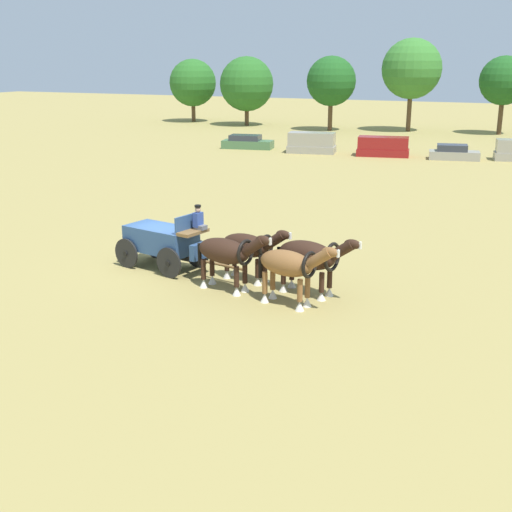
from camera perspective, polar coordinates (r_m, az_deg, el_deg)
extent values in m
plane|color=#9E8C4C|center=(26.60, -7.96, -0.97)|extent=(220.00, 220.00, 0.00)
cube|color=#2D4C7A|center=(26.28, -8.06, 1.45)|extent=(3.00, 1.92, 0.95)
cube|color=brown|center=(25.09, -5.37, 2.04)|extent=(0.79, 1.36, 0.12)
cube|color=#2D4C7A|center=(25.00, -4.63, 0.48)|extent=(0.45, 1.16, 0.60)
cube|color=#2D4C7A|center=(25.20, -5.91, 2.87)|extent=(0.30, 1.26, 0.55)
cube|color=black|center=(26.44, -8.01, 0.24)|extent=(3.03, 0.74, 0.16)
cylinder|color=black|center=(26.30, -5.04, 0.25)|extent=(1.16, 0.30, 1.17)
cylinder|color=black|center=(26.30, -5.04, 0.25)|extent=(0.23, 0.21, 0.20)
cylinder|color=black|center=(25.14, -7.41, -0.59)|extent=(1.16, 0.30, 1.17)
cylinder|color=black|center=(25.14, -7.41, -0.59)|extent=(0.23, 0.21, 0.20)
cylinder|color=black|center=(27.74, -8.55, 0.99)|extent=(1.16, 0.30, 1.17)
cylinder|color=black|center=(27.74, -8.55, 0.99)|extent=(0.23, 0.21, 0.20)
cylinder|color=black|center=(26.65, -10.94, 0.23)|extent=(1.16, 0.30, 1.17)
cylinder|color=black|center=(26.65, -10.94, 0.23)|extent=(0.23, 0.21, 0.20)
cylinder|color=brown|center=(24.72, -3.45, -0.65)|extent=(2.57, 0.60, 0.10)
cube|color=slate|center=(25.21, -4.71, 2.45)|extent=(0.45, 0.39, 0.16)
cube|color=#334C99|center=(25.22, -4.93, 3.09)|extent=(0.30, 0.40, 0.55)
sphere|color=tan|center=(25.13, -4.96, 3.95)|extent=(0.22, 0.22, 0.22)
cylinder|color=black|center=(25.10, -4.96, 4.24)|extent=(0.24, 0.24, 0.08)
ellipsoid|color=#331E14|center=(24.49, -0.88, 0.91)|extent=(2.12, 1.21, 0.85)
cylinder|color=#331E14|center=(24.48, 0.76, -0.80)|extent=(0.18, 0.18, 0.68)
cone|color=silver|center=(24.63, 0.76, -1.87)|extent=(0.30, 0.30, 0.29)
cylinder|color=#331E14|center=(24.12, 0.14, -1.06)|extent=(0.18, 0.18, 0.68)
cone|color=silver|center=(24.27, 0.14, -2.16)|extent=(0.30, 0.30, 0.29)
cylinder|color=#331E14|center=(25.27, -1.84, -0.25)|extent=(0.18, 0.18, 0.68)
cone|color=silver|center=(25.41, -1.83, -1.30)|extent=(0.30, 0.30, 0.29)
cylinder|color=#331E14|center=(24.91, -2.49, -0.50)|extent=(0.18, 0.18, 0.68)
cone|color=silver|center=(25.06, -2.48, -1.57)|extent=(0.30, 0.30, 0.29)
cylinder|color=#331E14|center=(23.69, 1.59, 1.34)|extent=(1.00, 0.53, 0.81)
ellipsoid|color=#331E14|center=(23.43, 2.34, 1.81)|extent=(0.64, 0.37, 0.32)
cube|color=silver|center=(23.28, 2.92, 1.71)|extent=(0.08, 0.11, 0.24)
torus|color=black|center=(23.97, 0.85, 0.81)|extent=(0.29, 0.89, 0.88)
cylinder|color=black|center=(25.18, -2.81, 0.62)|extent=(0.14, 0.14, 0.80)
ellipsoid|color=#331E14|center=(23.47, -2.76, 0.43)|extent=(2.23, 1.28, 0.89)
cylinder|color=#331E14|center=(23.45, -0.95, -1.46)|extent=(0.18, 0.18, 0.73)
cone|color=silver|center=(23.61, -0.94, -2.67)|extent=(0.30, 0.30, 0.31)
cylinder|color=#331E14|center=(23.07, -1.66, -1.77)|extent=(0.18, 0.18, 0.73)
cone|color=silver|center=(23.24, -1.65, -2.99)|extent=(0.30, 0.30, 0.31)
cylinder|color=#331E14|center=(24.31, -3.75, -0.85)|extent=(0.18, 0.18, 0.73)
cone|color=silver|center=(24.47, -3.72, -2.01)|extent=(0.30, 0.30, 0.31)
cylinder|color=#331E14|center=(23.95, -4.48, -1.13)|extent=(0.18, 0.18, 0.73)
cone|color=silver|center=(24.11, -4.45, -2.31)|extent=(0.30, 0.30, 0.31)
cylinder|color=#331E14|center=(22.61, -0.14, 0.86)|extent=(1.00, 0.53, 0.81)
ellipsoid|color=#331E14|center=(22.33, 0.63, 1.35)|extent=(0.64, 0.37, 0.32)
cube|color=silver|center=(22.18, 1.22, 1.24)|extent=(0.08, 0.11, 0.24)
torus|color=black|center=(22.89, -0.89, 0.30)|extent=(0.29, 0.93, 0.92)
cylinder|color=black|center=(24.22, -4.80, 0.16)|extent=(0.14, 0.14, 0.80)
ellipsoid|color=#331E14|center=(23.09, 4.33, 0.07)|extent=(2.34, 1.39, 0.99)
cylinder|color=#331E14|center=(23.18, 6.26, -1.89)|extent=(0.18, 0.18, 0.68)
cone|color=silver|center=(23.34, 6.23, -3.03)|extent=(0.30, 0.30, 0.29)
cylinder|color=#331E14|center=(22.73, 5.59, -2.24)|extent=(0.18, 0.18, 0.68)
cone|color=silver|center=(22.89, 5.56, -3.40)|extent=(0.30, 0.30, 0.29)
cylinder|color=#331E14|center=(23.92, 3.06, -1.23)|extent=(0.18, 0.18, 0.68)
cone|color=silver|center=(24.07, 3.04, -2.34)|extent=(0.30, 0.30, 0.29)
cylinder|color=#331E14|center=(23.48, 2.35, -1.56)|extent=(0.18, 0.18, 0.68)
cone|color=silver|center=(23.64, 2.33, -2.68)|extent=(0.30, 0.30, 0.29)
cylinder|color=#331E14|center=(22.34, 7.33, 0.51)|extent=(1.00, 0.53, 0.81)
ellipsoid|color=#331E14|center=(22.11, 8.19, 1.00)|extent=(0.64, 0.37, 0.32)
cube|color=silver|center=(21.99, 8.84, 0.89)|extent=(0.08, 0.11, 0.24)
torus|color=black|center=(22.60, 6.48, -0.09)|extent=(0.31, 1.02, 1.01)
cylinder|color=black|center=(23.76, 1.95, -0.17)|extent=(0.14, 0.14, 0.80)
ellipsoid|color=brown|center=(22.02, 2.59, -0.61)|extent=(2.09, 1.22, 0.86)
cylinder|color=brown|center=(22.10, 4.39, -2.60)|extent=(0.18, 0.18, 0.75)
cone|color=silver|center=(22.28, 4.36, -3.90)|extent=(0.30, 0.30, 0.32)
cylinder|color=brown|center=(21.72, 3.75, -2.93)|extent=(0.18, 0.18, 0.75)
cone|color=silver|center=(21.90, 3.72, -4.25)|extent=(0.30, 0.30, 0.32)
cylinder|color=brown|center=(22.79, 1.43, -1.95)|extent=(0.18, 0.18, 0.75)
cone|color=silver|center=(22.97, 1.42, -3.22)|extent=(0.30, 0.30, 0.32)
cylinder|color=brown|center=(22.42, 0.76, -2.27)|extent=(0.18, 0.18, 0.75)
cone|color=silver|center=(22.60, 0.75, -3.55)|extent=(0.30, 0.30, 0.32)
cylinder|color=brown|center=(21.29, 5.43, -0.18)|extent=(1.00, 0.53, 0.81)
ellipsoid|color=brown|center=(21.05, 6.32, 0.33)|extent=(0.64, 0.37, 0.32)
cube|color=silver|center=(20.92, 6.99, 0.20)|extent=(0.08, 0.11, 0.24)
torus|color=black|center=(21.55, 4.56, -0.75)|extent=(0.29, 0.90, 0.89)
cylinder|color=black|center=(22.66, 0.38, -0.89)|extent=(0.14, 0.14, 0.80)
cube|color=#477047|center=(61.79, -0.70, 9.45)|extent=(4.79, 2.66, 0.73)
cube|color=#2D333D|center=(61.77, -0.91, 10.01)|extent=(2.98, 2.18, 0.48)
cube|color=gray|center=(59.04, 4.73, 9.01)|extent=(4.37, 2.70, 0.62)
cube|color=gray|center=(58.93, 4.75, 9.85)|extent=(4.18, 2.51, 1.14)
cube|color=maroon|center=(57.87, 10.70, 8.62)|extent=(4.57, 2.71, 0.58)
cube|color=maroon|center=(57.77, 10.74, 9.40)|extent=(4.37, 2.52, 1.02)
cube|color=gray|center=(57.15, 16.45, 8.19)|extent=(4.18, 2.42, 0.69)
cube|color=#2D333D|center=(57.06, 16.30, 8.80)|extent=(2.61, 1.99, 0.52)
cylinder|color=brown|center=(88.67, -5.32, 12.18)|extent=(0.50, 0.50, 2.81)
sphere|color=#286623|center=(88.49, -5.38, 14.42)|extent=(5.90, 5.90, 5.90)
cylinder|color=brown|center=(83.33, -0.79, 11.92)|extent=(0.50, 0.50, 2.65)
sphere|color=#286623|center=(83.12, -0.80, 14.38)|extent=(6.44, 6.44, 6.44)
cylinder|color=brown|center=(77.73, 6.31, 11.82)|extent=(0.50, 0.50, 3.53)
sphere|color=#1E561E|center=(77.53, 6.40, 14.53)|extent=(5.47, 5.47, 5.47)
cylinder|color=brown|center=(78.27, 12.86, 11.91)|extent=(0.50, 0.50, 4.49)
sphere|color=#387A2D|center=(78.08, 13.07, 15.22)|extent=(6.52, 6.52, 6.52)
cylinder|color=brown|center=(77.75, 20.02, 11.07)|extent=(0.50, 0.50, 3.83)
sphere|color=#1E561E|center=(77.55, 20.29, 13.79)|extent=(5.12, 5.12, 5.12)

